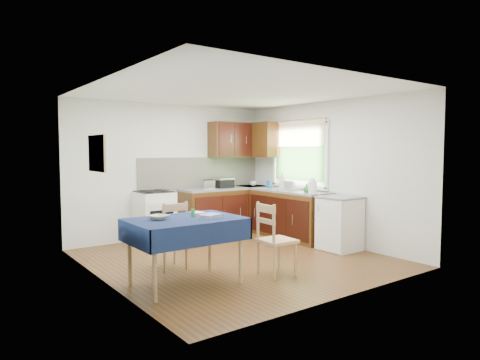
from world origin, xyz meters
TOP-DOWN VIEW (x-y plane):
  - floor at (0.00, 0.00)m, footprint 4.20×4.20m
  - ceiling at (0.00, 0.00)m, footprint 4.00×4.20m
  - wall_back at (0.00, 2.10)m, footprint 4.00×0.02m
  - wall_front at (0.00, -2.10)m, footprint 4.00×0.02m
  - wall_left at (-2.00, 0.00)m, footprint 0.02×4.20m
  - wall_right at (2.00, 0.00)m, footprint 0.02×4.20m
  - base_cabinets at (1.36, 1.26)m, footprint 1.90×2.30m
  - worktop_back at (1.05, 1.80)m, footprint 1.90×0.60m
  - worktop_right at (1.70, 0.65)m, footprint 0.60×1.70m
  - worktop_corner at (1.70, 1.80)m, footprint 0.60×0.60m
  - splashback at (0.65, 2.08)m, footprint 2.70×0.02m
  - upper_cabinets at (1.52, 1.80)m, footprint 1.20×0.85m
  - stove at (-0.50, 1.80)m, footprint 0.60×0.61m
  - window at (1.97, 0.70)m, footprint 0.04×1.48m
  - fridge at (1.70, -0.55)m, footprint 0.58×0.60m
  - corkboard at (-1.97, 0.30)m, footprint 0.04×0.62m
  - dining_table at (-1.23, -0.66)m, footprint 1.34×0.91m
  - chair_far at (-1.06, 0.05)m, footprint 0.42×0.42m
  - chair_near at (-0.12, -1.01)m, footprint 0.45×0.45m
  - toaster at (0.58, 1.74)m, footprint 0.24×0.15m
  - sandwich_press at (0.97, 1.79)m, footprint 0.34×0.29m
  - sauce_bottle at (0.92, 1.73)m, footprint 0.05×0.05m
  - yellow_packet at (0.94, 1.86)m, footprint 0.16×0.13m
  - dish_rack at (1.68, 0.68)m, footprint 0.38×0.29m
  - kettle at (1.66, 0.04)m, footprint 0.15×0.15m
  - cup at (1.69, 1.75)m, footprint 0.15×0.15m
  - soap_bottle_a at (1.69, 0.86)m, footprint 0.14×0.14m
  - soap_bottle_b at (1.70, 1.27)m, footprint 0.11×0.11m
  - soap_bottle_c at (1.61, 0.13)m, footprint 0.16×0.16m
  - plate_bowl at (-1.53, -0.55)m, footprint 0.29×0.29m
  - book at (-0.97, -0.38)m, footprint 0.16×0.21m
  - spice_jar at (-1.09, -0.60)m, footprint 0.05×0.05m
  - tea_towel at (-0.96, -0.80)m, footprint 0.31×0.27m

SIDE VIEW (x-z plane):
  - floor at x=0.00m, z-range 0.00..0.00m
  - base_cabinets at x=1.36m, z-range 0.00..0.86m
  - fridge at x=1.70m, z-range 0.00..0.88m
  - stove at x=-0.50m, z-range 0.00..0.92m
  - chair_far at x=-1.06m, z-range 0.03..0.97m
  - chair_near at x=-0.12m, z-range 0.03..0.99m
  - dining_table at x=-1.23m, z-range 0.30..1.12m
  - book at x=-0.97m, z-range 0.81..0.83m
  - tea_towel at x=-0.96m, z-range 0.81..0.86m
  - plate_bowl at x=-1.53m, z-range 0.81..0.87m
  - spice_jar at x=-1.09m, z-range 0.81..0.91m
  - worktop_back at x=1.05m, z-range 0.86..0.90m
  - worktop_right at x=1.70m, z-range 0.86..0.90m
  - worktop_corner at x=1.70m, z-range 0.86..0.90m
  - dish_rack at x=1.68m, z-range 0.83..1.01m
  - cup at x=1.69m, z-range 0.90..1.00m
  - soap_bottle_c at x=1.61m, z-range 0.90..1.06m
  - toaster at x=0.58m, z-range 0.89..1.08m
  - yellow_packet at x=0.94m, z-range 0.90..1.07m
  - soap_bottle_b at x=1.70m, z-range 0.90..1.08m
  - sandwich_press at x=0.97m, z-range 0.90..1.09m
  - sauce_bottle at x=0.92m, z-range 0.90..1.10m
  - kettle at x=1.66m, z-range 0.89..1.15m
  - soap_bottle_a at x=1.69m, z-range 0.90..1.22m
  - splashback at x=0.65m, z-range 0.90..1.50m
  - wall_back at x=0.00m, z-range 0.00..2.50m
  - wall_front at x=0.00m, z-range 0.00..2.50m
  - wall_left at x=-2.00m, z-range 0.00..2.50m
  - wall_right at x=2.00m, z-range 0.00..2.50m
  - corkboard at x=-1.97m, z-range 1.36..1.83m
  - window at x=1.97m, z-range 1.02..2.28m
  - upper_cabinets at x=1.52m, z-range 1.50..2.20m
  - ceiling at x=0.00m, z-range 2.49..2.51m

